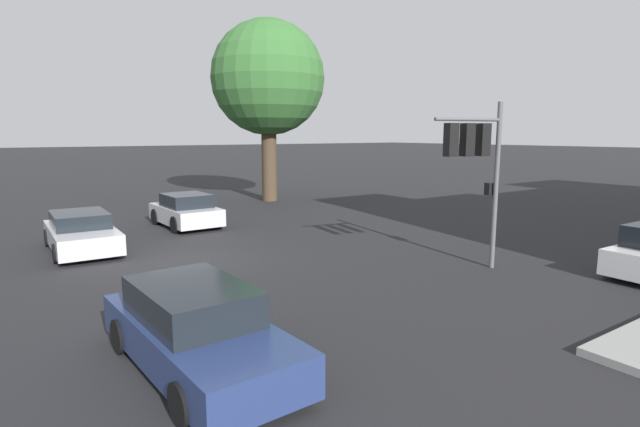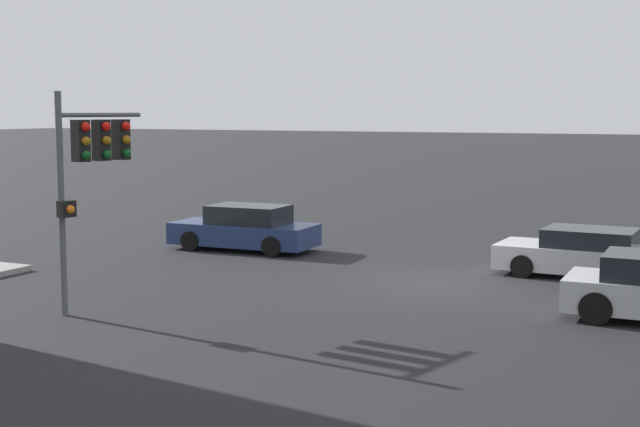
% 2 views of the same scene
% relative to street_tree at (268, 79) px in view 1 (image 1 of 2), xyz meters
% --- Properties ---
extents(ground_plane, '(300.00, 300.00, 0.00)m').
position_rel_street_tree_xyz_m(ground_plane, '(10.67, -9.10, -6.95)').
color(ground_plane, black).
extents(street_tree, '(6.43, 6.43, 10.23)m').
position_rel_street_tree_xyz_m(street_tree, '(0.00, 0.00, 0.00)').
color(street_tree, '#423323').
rests_on(street_tree, ground_plane).
extents(traffic_signal, '(0.73, 2.33, 4.77)m').
position_rel_street_tree_xyz_m(traffic_signal, '(16.49, -2.69, -3.57)').
color(traffic_signal, '#515456').
rests_on(traffic_signal, ground_plane).
extents(crossing_car_0, '(3.87, 2.06, 1.40)m').
position_rel_street_tree_xyz_m(crossing_car_0, '(5.21, -6.95, -6.28)').
color(crossing_car_0, '#B7B7BC').
rests_on(crossing_car_0, ground_plane).
extents(crossing_car_1, '(4.47, 2.10, 1.29)m').
position_rel_street_tree_xyz_m(crossing_car_1, '(7.46, -11.39, -6.33)').
color(crossing_car_1, '#B7B7BC').
rests_on(crossing_car_1, ground_plane).
extents(crossing_car_2, '(4.65, 2.04, 1.42)m').
position_rel_street_tree_xyz_m(crossing_car_2, '(17.84, -11.39, -6.28)').
color(crossing_car_2, navy).
rests_on(crossing_car_2, ground_plane).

